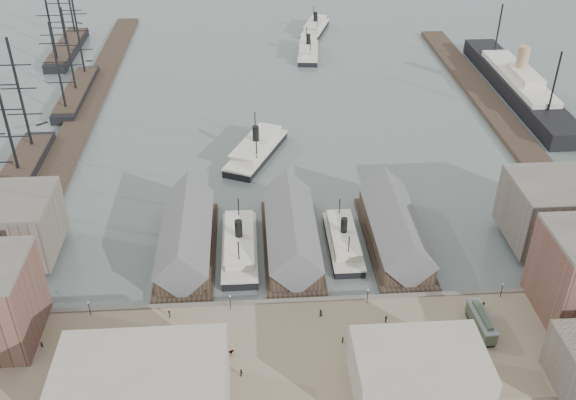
{
  "coord_description": "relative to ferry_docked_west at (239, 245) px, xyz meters",
  "views": [
    {
      "loc": [
        -9.45,
        -112.35,
        97.2
      ],
      "look_at": [
        0.0,
        30.0,
        6.0
      ],
      "focal_mm": 40.0,
      "sensor_mm": 36.0,
      "label": 1
    }
  ],
  "objects": [
    {
      "name": "east_wharf",
      "position": [
        91.0,
        74.4,
        -1.6
      ],
      "size": [
        10.0,
        180.0,
        1.6
      ],
      "primitive_type": "cube",
      "color": "#2D231C",
      "rests_on": "ground"
    },
    {
      "name": "sailing_ship_mid",
      "position": [
        -60.56,
        100.28,
        0.03
      ],
      "size": [
        8.26,
        47.71,
        33.94
      ],
      "color": "black",
      "rests_on": "ground"
    },
    {
      "name": "horse_cart_right",
      "position": [
        38.58,
        -38.68,
        0.37
      ],
      "size": [
        4.63,
        1.82,
        1.48
      ],
      "rotation": [
        0.0,
        0.0,
        1.49
      ],
      "color": "black",
      "rests_on": "quay"
    },
    {
      "name": "pedestrian_1",
      "position": [
        -20.29,
        -33.86,
        0.42
      ],
      "size": [
        0.75,
        0.89,
        1.64
      ],
      "primitive_type": "imported",
      "rotation": [
        0.0,
        0.0,
        4.54
      ],
      "color": "black",
      "rests_on": "quay"
    },
    {
      "name": "horse_cart_center",
      "position": [
        -2.98,
        -36.03,
        0.37
      ],
      "size": [
        4.9,
        2.21,
        1.46
      ],
      "rotation": [
        0.0,
        0.0,
        1.8
      ],
      "color": "black",
      "rests_on": "quay"
    },
    {
      "name": "sailing_ship_near",
      "position": [
        -64.39,
        32.11,
        0.42
      ],
      "size": [
        9.35,
        64.38,
        38.42
      ],
      "color": "black",
      "rests_on": "ground"
    },
    {
      "name": "pedestrian_5",
      "position": [
        20.97,
        -34.27,
        0.44
      ],
      "size": [
        0.73,
        0.76,
        1.68
      ],
      "primitive_type": "imported",
      "rotation": [
        0.0,
        0.0,
        0.91
      ],
      "color": "black",
      "rests_on": "quay"
    },
    {
      "name": "pedestrian_7",
      "position": [
        49.95,
        -36.13,
        0.51
      ],
      "size": [
        1.25,
        0.81,
        1.82
      ],
      "primitive_type": "imported",
      "rotation": [
        0.0,
        0.0,
        3.03
      ],
      "color": "black",
      "rests_on": "quay"
    },
    {
      "name": "lamp_post_far_e",
      "position": [
        58.0,
        -22.6,
        2.31
      ],
      "size": [
        0.44,
        0.44,
        3.92
      ],
      "color": "black",
      "rests_on": "quay"
    },
    {
      "name": "ferry_open_far",
      "position": [
        36.47,
        172.15,
        -0.06
      ],
      "size": [
        16.54,
        29.23,
        10.0
      ],
      "rotation": [
        0.0,
        0.0,
        -0.31
      ],
      "color": "black",
      "rests_on": "ground"
    },
    {
      "name": "horse_cart_left",
      "position": [
        -21.49,
        -30.46,
        0.41
      ],
      "size": [
        4.82,
        2.28,
        1.61
      ],
      "rotation": [
        0.0,
        0.0,
        1.37
      ],
      "color": "black",
      "rests_on": "quay"
    },
    {
      "name": "ferry_open_near",
      "position": [
        5.37,
        49.78,
        0.21
      ],
      "size": [
        21.41,
        32.35,
        11.17
      ],
      "rotation": [
        0.0,
        0.0,
        -0.42
      ],
      "color": "black",
      "rests_on": "ground"
    },
    {
      "name": "street_bldg_west",
      "position": [
        -17.0,
        -47.6,
        5.6
      ],
      "size": [
        30.0,
        16.0,
        12.0
      ],
      "primitive_type": "cube",
      "color": "gray",
      "rests_on": "quay"
    },
    {
      "name": "pedestrian_10",
      "position": [
        38.47,
        -33.62,
        0.51
      ],
      "size": [
        0.74,
        0.99,
        1.83
      ],
      "primitive_type": "imported",
      "rotation": [
        0.0,
        0.0,
        4.91
      ],
      "color": "black",
      "rests_on": "quay"
    },
    {
      "name": "seawall",
      "position": [
        13.0,
        -20.8,
        -1.25
      ],
      "size": [
        180.0,
        1.2,
        2.3
      ],
      "primitive_type": "cube",
      "color": "#59544C",
      "rests_on": "ground"
    },
    {
      "name": "pedestrian_9",
      "position": [
        67.21,
        -39.01,
        0.45
      ],
      "size": [
        0.58,
        0.85,
        1.7
      ],
      "primitive_type": "imported",
      "rotation": [
        0.0,
        0.0,
        1.53
      ],
      "color": "black",
      "rests_on": "quay"
    },
    {
      "name": "quay",
      "position": [
        13.0,
        -35.6,
        -1.4
      ],
      "size": [
        180.0,
        30.0,
        2.0
      ],
      "primitive_type": "cube",
      "color": "#7A6B52",
      "rests_on": "ground"
    },
    {
      "name": "ferry_shed_center",
      "position": [
        13.0,
        1.28,
        2.23
      ],
      "size": [
        14.0,
        42.0,
        12.6
      ],
      "color": "#2D231C",
      "rests_on": "ground"
    },
    {
      "name": "pedestrian_0",
      "position": [
        -39.98,
        -31.49,
        0.4
      ],
      "size": [
        0.59,
        0.43,
        1.61
      ],
      "primitive_type": "imported",
      "rotation": [
        0.0,
        0.0,
        0.01
      ],
      "color": "black",
      "rests_on": "quay"
    },
    {
      "name": "ferry_shed_east",
      "position": [
        39.0,
        1.28,
        2.23
      ],
      "size": [
        14.0,
        42.0,
        12.6
      ],
      "color": "#2D231C",
      "rests_on": "ground"
    },
    {
      "name": "street_bldg_center",
      "position": [
        33.0,
        -47.6,
        4.6
      ],
      "size": [
        24.0,
        16.0,
        10.0
      ],
      "primitive_type": "cube",
      "color": "gray",
      "rests_on": "quay"
    },
    {
      "name": "ferry_docked_west",
      "position": [
        0.0,
        0.0,
        0.0
      ],
      "size": [
        8.62,
        28.72,
        10.26
      ],
      "color": "black",
      "rests_on": "ground"
    },
    {
      "name": "ocean_steamer",
      "position": [
        105.0,
        92.59,
        1.59
      ],
      "size": [
        12.7,
        92.82,
        18.56
      ],
      "color": "black",
      "rests_on": "ground"
    },
    {
      "name": "lamp_post_near_w",
      "position": [
        -2.0,
        -22.6,
        2.31
      ],
      "size": [
        0.44,
        0.44,
        3.92
      ],
      "color": "black",
      "rests_on": "quay"
    },
    {
      "name": "west_wharf",
      "position": [
        -55.0,
        84.4,
        -1.6
      ],
      "size": [
        10.0,
        220.0,
        1.6
      ],
      "primitive_type": "cube",
      "color": "#2D231C",
      "rests_on": "ground"
    },
    {
      "name": "pedestrian_2",
      "position": [
        -15.03,
        -24.27,
        0.48
      ],
      "size": [
        0.87,
        1.25,
        1.77
      ],
      "primitive_type": "imported",
      "rotation": [
        0.0,
        0.0,
        4.91
      ],
      "color": "black",
      "rests_on": "quay"
    },
    {
      "name": "ground",
      "position": [
        13.0,
        -15.6,
        -2.4
      ],
      "size": [
        900.0,
        900.0,
        0.0
      ],
      "primitive_type": "plane",
      "color": "#4D5956",
      "rests_on": "ground"
    },
    {
      "name": "tram",
      "position": [
        50.1,
        -32.54,
        1.63
      ],
      "size": [
        3.53,
        11.33,
        3.98
      ],
      "rotation": [
        0.0,
        0.0,
        0.06
      ],
      "color": "black",
      "rests_on": "quay"
    },
    {
      "name": "lamp_post_far_w",
      "position": [
        -32.0,
        -22.6,
        2.31
      ],
      "size": [
        0.44,
        0.44,
        3.92
      ],
      "color": "black",
      "rests_on": "quay"
    },
    {
      "name": "ferry_shed_west",
      "position": [
        -13.0,
        1.28,
        2.23
      ],
      "size": [
        14.0,
        42.0,
        12.6
      ],
      "color": "#2D231C",
      "rests_on": "ground"
    },
    {
      "name": "pedestrian_6",
      "position": [
        31.04,
        -28.66,
        0.39
      ],
      "size": [
        0.77,
        0.9,
        1.59
      ],
      "primitive_type": "imported",
      "rotation": [
        0.0,
        0.0,
        1.82
      ],
      "color": "black",
      "rests_on": "quay"
    },
    {
      "name": "warehouse_east_back",
      "position": [
        81.0,
        -0.6,
        7.1
      ],
      "size": [
        28.0,
        20.0,
        15.0
      ],
      "primitive_type": "cube",
      "color": "#60564C",
      "rests_on": "east_land"
    },
    {
      "name": "pedestrian_8",
      "position": [
        52.95,
        -25.9,
        0.5
      ],
      "size": [
        1.15,
        0.81,
        1.82
      ],
      "primitive_type": "imported",
      "rotation": [
        0.0,
        0.0,
        3.52
      ],
      "color": "black",
      "rests_on": "quay"
    },
    {
      "name": "pedestrian_4",
      "position": [
        17.36,
        -25.96,
        0.43
      ],
      "size": [
        0.93,
        0.96,
        1.66
      ],
      "primitive_type": "imported",
      "rotation": [
        0.0,
        0.0,
        5.41
      ],
      "color": "black",
      "rests_on": "quay"
    },
    {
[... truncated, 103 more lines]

